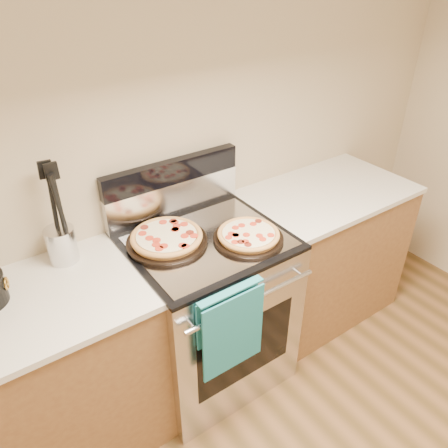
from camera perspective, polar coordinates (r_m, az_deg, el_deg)
wall_back at (r=2.20m, az=-7.66°, el=11.63°), size 4.00×0.00×4.00m
range_body at (r=2.42m, az=-2.10°, el=-11.19°), size 0.76×0.68×0.90m
oven_window at (r=2.23m, az=2.79°, el=-16.03°), size 0.56×0.01×0.40m
cooktop at (r=2.13m, az=-2.35°, el=-2.17°), size 0.76×0.68×0.02m
backsplash_lower at (r=2.31m, az=-6.59°, el=3.45°), size 0.76×0.06×0.18m
backsplash_upper at (r=2.24m, az=-6.82°, el=6.81°), size 0.76×0.06×0.12m
oven_handle at (r=1.96m, az=3.78°, el=-9.90°), size 0.70×0.03×0.03m
dish_towel at (r=1.98m, az=0.86°, el=-13.41°), size 0.32×0.05×0.42m
foil_sheet at (r=2.11m, az=-1.91°, el=-2.25°), size 0.70×0.55×0.01m
cabinet_left at (r=2.26m, az=-22.70°, el=-18.92°), size 1.00×0.62×0.88m
countertop_left at (r=1.95m, az=-25.48°, el=-10.28°), size 1.02×0.64×0.03m
cabinet_right at (r=2.90m, az=12.31°, el=-3.91°), size 1.00×0.62×0.88m
countertop_right at (r=2.67m, az=13.42°, el=4.03°), size 1.02×0.64×0.03m
pepperoni_pizza_back at (r=2.09m, az=-7.48°, el=-1.88°), size 0.48×0.48×0.05m
pepperoni_pizza_front at (r=2.10m, az=3.21°, el=-1.54°), size 0.44×0.44×0.04m
utensil_crock at (r=2.09m, az=-20.42°, el=-2.56°), size 0.17×0.17×0.16m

